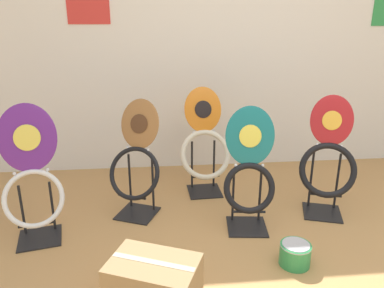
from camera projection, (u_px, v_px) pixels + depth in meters
wall_back at (244, 34)px, 3.51m from camera, size 8.00×0.07×2.60m
toilet_seat_display_orange_sun at (205, 146)px, 3.16m from camera, size 0.43×0.35×0.90m
toilet_seat_display_purple_note at (32, 177)px, 2.47m from camera, size 0.44×0.39×0.92m
toilet_seat_display_woodgrain at (136, 163)px, 2.79m from camera, size 0.45×0.42×0.88m
toilet_seat_display_crimson_swirl at (328, 163)px, 2.79m from camera, size 0.45×0.35×0.91m
toilet_seat_display_teal_sax at (249, 175)px, 2.60m from camera, size 0.38×0.31×0.88m
paint_can at (295, 253)px, 2.29m from camera, size 0.19×0.19×0.14m
storage_box at (154, 285)px, 1.94m from camera, size 0.53×0.45×0.28m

